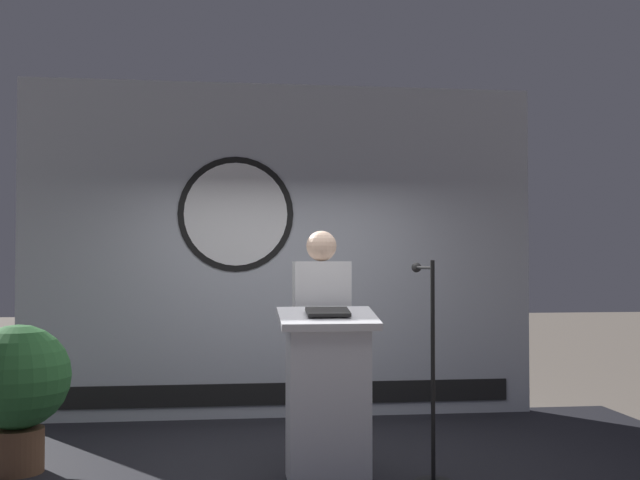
{
  "coord_description": "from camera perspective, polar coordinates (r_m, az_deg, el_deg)",
  "views": [
    {
      "loc": [
        -0.54,
        -5.37,
        1.73
      ],
      "look_at": [
        0.14,
        0.1,
        1.89
      ],
      "focal_mm": 43.7,
      "sensor_mm": 36.0,
      "label": 1
    }
  ],
  "objects": [
    {
      "name": "banner_display",
      "position": [
        7.24,
        -2.87,
        -0.79
      ],
      "size": [
        4.74,
        0.12,
        3.09
      ],
      "color": "#B2B7C1",
      "rests_on": "stage_platform"
    },
    {
      "name": "podium",
      "position": [
        5.19,
        0.55,
        -11.32
      ],
      "size": [
        0.64,
        0.5,
        1.13
      ],
      "color": "silver",
      "rests_on": "stage_platform"
    },
    {
      "name": "speaker_person",
      "position": [
        5.63,
        0.11,
        -7.59
      ],
      "size": [
        0.4,
        0.26,
        1.66
      ],
      "color": "black",
      "rests_on": "stage_platform"
    },
    {
      "name": "microphone_stand",
      "position": [
        5.24,
        8.1,
        -11.71
      ],
      "size": [
        0.24,
        0.58,
        1.44
      ],
      "color": "black",
      "rests_on": "stage_platform"
    },
    {
      "name": "potted_plant",
      "position": [
        5.77,
        -21.28,
        -9.79
      ],
      "size": [
        0.71,
        0.71,
        1.01
      ],
      "color": "brown",
      "rests_on": "stage_platform"
    }
  ]
}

